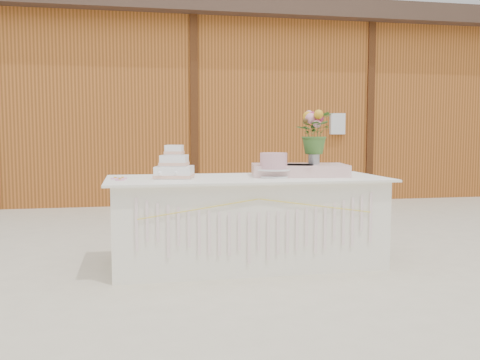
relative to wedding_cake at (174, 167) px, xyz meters
The scene contains 9 objects.
ground 1.07m from the wedding_cake, ahead, with size 80.00×80.00×0.00m, color beige.
barn 6.05m from the wedding_cake, 84.13° to the left, with size 12.60×4.60×3.30m.
cake_table 0.79m from the wedding_cake, ahead, with size 2.40×1.00×0.77m.
wedding_cake is the anchor object (origin of this frame).
pink_cake_stand 0.85m from the wedding_cake, ahead, with size 0.30×0.30×0.21m.
satin_runner 1.12m from the wedding_cake, ahead, with size 0.83×0.48×0.11m, color beige.
flower_vase 1.25m from the wedding_cake, ahead, with size 0.10×0.10×0.14m, color #B7B8BC.
bouquet 1.29m from the wedding_cake, ahead, with size 0.33×0.29×0.37m, color #3E6B2B.
loose_flowers 0.43m from the wedding_cake, behind, with size 0.16×0.38×0.02m, color pink, non-canonical shape.
Camera 1 is at (-0.97, -4.52, 1.16)m, focal length 40.00 mm.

